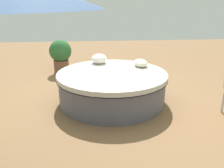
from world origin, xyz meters
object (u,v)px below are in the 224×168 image
object	(u,v)px
throw_pillow_0	(141,63)
planter	(61,54)
round_bed	(112,86)
throw_pillow_1	(99,59)

from	to	relation	value
throw_pillow_0	planter	world-z (taller)	planter
throw_pillow_0	round_bed	bearing A→B (deg)	-58.26
round_bed	throw_pillow_1	world-z (taller)	throw_pillow_1
throw_pillow_0	planter	xyz separation A→B (m)	(-1.78, -1.95, -0.15)
throw_pillow_1	planter	xyz separation A→B (m)	(-1.42, -1.05, -0.18)
throw_pillow_0	planter	size ratio (longest dim) A/B	0.46
round_bed	planter	bearing A→B (deg)	-149.71
planter	throw_pillow_0	bearing A→B (deg)	47.65
round_bed	throw_pillow_1	xyz separation A→B (m)	(-0.77, -0.23, 0.41)
throw_pillow_1	throw_pillow_0	bearing A→B (deg)	68.29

